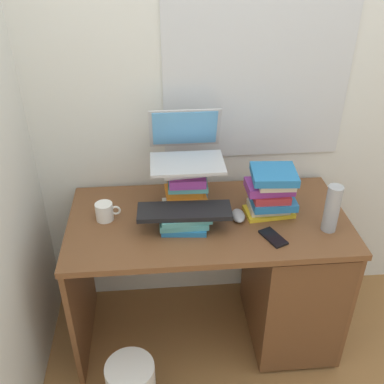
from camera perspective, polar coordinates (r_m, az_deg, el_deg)
name	(u,v)px	position (r m, az deg, el deg)	size (l,w,h in m)	color
ground_plane	(206,329)	(2.63, 1.75, -17.05)	(6.00, 6.00, 0.00)	olive
wall_back	(202,82)	(2.21, 1.27, 13.81)	(6.00, 0.06, 2.60)	silver
desk	(272,273)	(2.37, 10.10, -10.12)	(1.31, 0.66, 0.77)	brown
book_stack_tall	(187,187)	(2.12, -0.70, 0.60)	(0.23, 0.19, 0.24)	white
book_stack_keyboard_riser	(184,221)	(2.03, -0.99, -3.69)	(0.24, 0.17, 0.08)	#2672B2
book_stack_side	(271,191)	(2.12, 10.06, 0.09)	(0.24, 0.20, 0.23)	yellow
laptop	(186,148)	(2.09, -0.74, 5.57)	(0.34, 0.29, 0.22)	#B7BABF
keyboard	(184,211)	(2.00, -0.97, -2.47)	(0.42, 0.14, 0.02)	black
computer_mouse	(238,216)	(2.11, 5.90, -3.00)	(0.06, 0.10, 0.04)	#A5A8AD
mug	(105,212)	(2.12, -11.03, -2.46)	(0.12, 0.08, 0.09)	white
water_bottle	(332,209)	(2.07, 17.38, -2.03)	(0.07, 0.07, 0.23)	#999EA5
cell_phone	(273,237)	(2.02, 10.27, -5.70)	(0.07, 0.14, 0.01)	black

